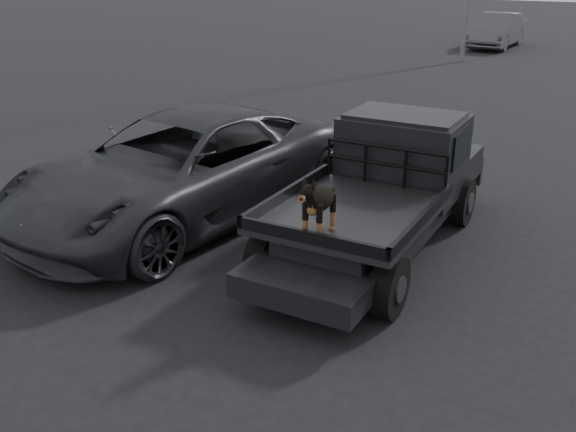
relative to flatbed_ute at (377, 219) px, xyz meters
The scene contains 7 objects.
ground 2.12m from the flatbed_ute, 76.86° to the right, with size 120.00×120.00×0.00m, color black.
flatbed_ute is the anchor object (origin of this frame).
ute_cab 1.31m from the flatbed_ute, 90.00° to the left, with size 1.72×1.30×0.88m, color black, non-canonical shape.
headache_rack 0.76m from the flatbed_ute, 90.00° to the left, with size 1.80×0.08×0.55m, color black, non-canonical shape.
dog 2.00m from the flatbed_ute, 91.15° to the right, with size 0.32×0.60×0.74m, color black, non-canonical shape.
parked_suv 3.19m from the flatbed_ute, behind, with size 2.79×6.04×1.68m, color #2D2E32.
distant_car_a 23.40m from the flatbed_ute, 98.19° to the left, with size 1.61×4.61×1.52m, color #4F4F55.
Camera 1 is at (2.52, -6.03, 3.97)m, focal length 40.00 mm.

